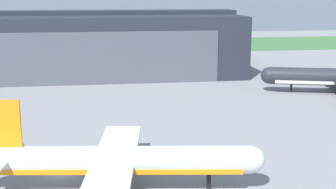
# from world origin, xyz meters

# --- Properties ---
(ground_plane) EXTENTS (440.00, 440.00, 0.00)m
(ground_plane) POSITION_xyz_m (0.00, 0.00, 0.00)
(ground_plane) COLOR gray
(grass_field_strip) EXTENTS (440.00, 56.00, 0.08)m
(grass_field_strip) POSITION_xyz_m (0.00, 152.68, 0.04)
(grass_field_strip) COLOR #3F723E
(grass_field_strip) RESTS_ON ground_plane
(maintenance_hangar) EXTENTS (78.74, 39.92, 18.74)m
(maintenance_hangar) POSITION_xyz_m (7.34, 81.85, 8.91)
(maintenance_hangar) COLOR #232833
(maintenance_hangar) RESTS_ON ground_plane
(airliner_near_right) EXTENTS (35.78, 31.04, 11.61)m
(airliner_near_right) POSITION_xyz_m (7.44, -6.51, 3.84)
(airliner_near_right) COLOR silver
(airliner_near_right) RESTS_ON ground_plane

